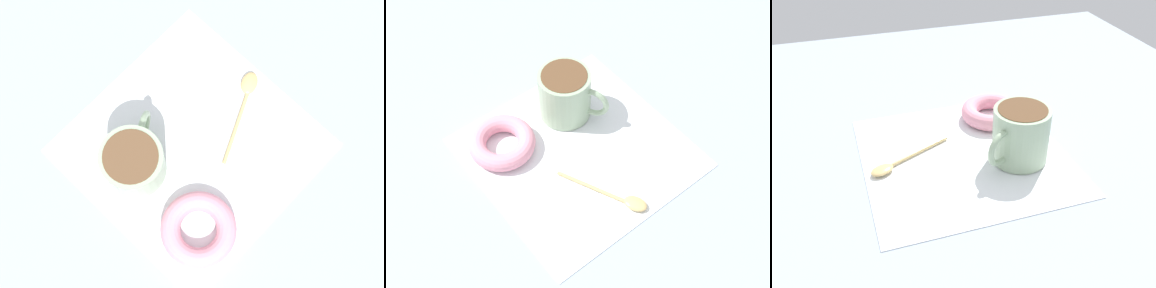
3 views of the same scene
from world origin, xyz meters
TOP-DOWN VIEW (x-y plane):
  - ground_plane at (0.00, 0.00)cm, footprint 120.00×120.00cm
  - napkin at (1.97, 0.68)cm, footprint 31.62×31.62cm
  - coffee_cup at (9.68, -2.83)cm, footprint 11.07×8.57cm
  - donut at (9.92, 9.71)cm, footprint 10.64×10.64cm
  - spoon at (-9.00, 1.22)cm, footprint 13.78×7.56cm

SIDE VIEW (x-z plane):
  - ground_plane at x=0.00cm, z-range -2.00..0.00cm
  - napkin at x=1.97cm, z-range 0.00..0.30cm
  - spoon at x=-9.00cm, z-range 0.25..1.15cm
  - donut at x=9.92cm, z-range 0.30..3.11cm
  - coffee_cup at x=9.68cm, z-range 0.44..9.16cm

